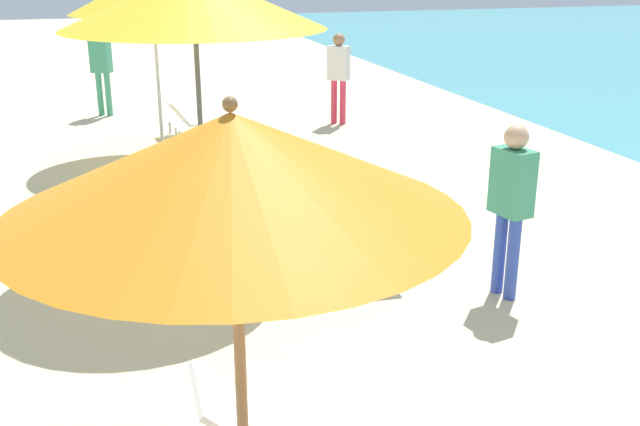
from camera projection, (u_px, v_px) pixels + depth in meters
name	position (u px, v px, depth m)	size (l,w,h in m)	color
umbrella_second	(232.00, 166.00, 2.85)	(1.83, 1.83, 2.43)	olive
lounger_second_shoreside	(312.00, 414.00, 4.57)	(1.51, 0.67, 0.57)	white
umbrella_third	(194.00, 0.00, 6.95)	(2.50, 2.50, 2.84)	#4C4C51
lounger_third_shoreside	(248.00, 190.00, 8.67)	(1.55, 0.81, 0.68)	white
lounger_third_inland	(315.00, 259.00, 6.85)	(1.52, 0.73, 0.57)	white
lounger_farthest_shoreside	(206.00, 118.00, 12.70)	(1.47, 0.71, 0.62)	white
lounger_farthest_inland	(228.00, 153.00, 10.54)	(1.39, 0.83, 0.57)	white
person_walking_near	(339.00, 70.00, 13.27)	(0.42, 0.40, 1.60)	#D8334C
person_walking_mid	(511.00, 195.00, 6.47)	(0.29, 0.40, 1.57)	#334CB2
person_walking_far	(101.00, 63.00, 13.93)	(0.42, 0.36, 1.65)	#3F9972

